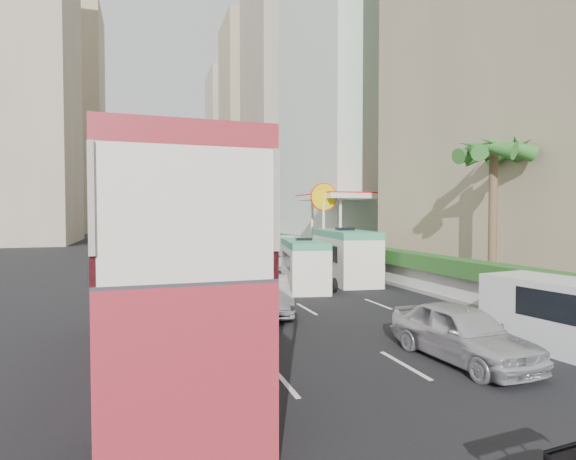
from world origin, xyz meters
name	(u,v)px	position (x,y,z in m)	size (l,w,h in m)	color
ground_plane	(378,342)	(0.00, 0.00, 0.00)	(200.00, 200.00, 0.00)	black
double_decker_bus	(168,264)	(-6.00, 0.00, 2.53)	(2.50, 11.00, 5.06)	#A32731
car_silver_lane_a	(268,313)	(-2.04, 4.80, 0.00)	(1.48, 4.26, 1.40)	silver
car_silver_lane_b	(461,361)	(1.20, -2.14, 0.00)	(1.74, 4.32, 1.47)	silver
van_asset	(268,270)	(1.45, 17.38, 0.00)	(2.31, 5.00, 1.39)	silver
minibus_near	(304,264)	(1.34, 10.06, 1.22)	(1.84, 5.51, 2.44)	silver
minibus_far	(345,255)	(4.37, 11.55, 1.43)	(2.16, 6.47, 2.87)	silver
panel_van_far	(288,250)	(4.20, 21.30, 1.02)	(2.03, 5.08, 2.03)	silver
sidewalk	(327,256)	(9.00, 25.00, 0.09)	(6.00, 120.00, 0.18)	#99968C
kerb_wall	(354,263)	(6.20, 14.00, 0.68)	(0.30, 44.00, 1.00)	silver
hedge	(354,250)	(6.20, 14.00, 1.53)	(1.10, 44.00, 0.70)	#2D6626
palm_tree	(493,223)	(7.80, 4.00, 3.38)	(0.36, 0.36, 6.40)	brown
shell_station	(347,226)	(10.00, 23.00, 2.75)	(6.50, 8.00, 5.50)	silver
tower_mid	(299,84)	(18.00, 58.00, 25.00)	(16.00, 16.00, 50.00)	#B1A08B
tower_far_a	(257,129)	(17.00, 82.00, 22.00)	(14.00, 14.00, 44.00)	tan
tower_far_b	(236,152)	(17.00, 104.00, 20.00)	(14.00, 14.00, 40.00)	#B1A08B
tower_left_b	(60,120)	(-22.00, 90.00, 23.00)	(16.00, 16.00, 46.00)	tan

